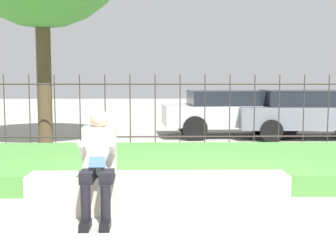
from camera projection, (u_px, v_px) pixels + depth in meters
ground_plane at (176, 212)px, 5.77m from camera, size 60.00×60.00×0.00m
stone_bench at (158, 195)px, 5.75m from camera, size 3.16×0.45×0.48m
person_seated_reader at (99, 160)px, 5.42m from camera, size 0.42×0.73×1.28m
grass_berm at (170, 164)px, 8.12m from camera, size 10.81×3.36×0.30m
iron_fence at (168, 112)px, 10.32m from camera, size 8.81×0.03×1.71m
car_parked_right at (308, 112)px, 12.78m from camera, size 4.01×2.05×1.31m
car_parked_center at (232, 111)px, 13.12m from camera, size 4.04×2.04×1.29m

